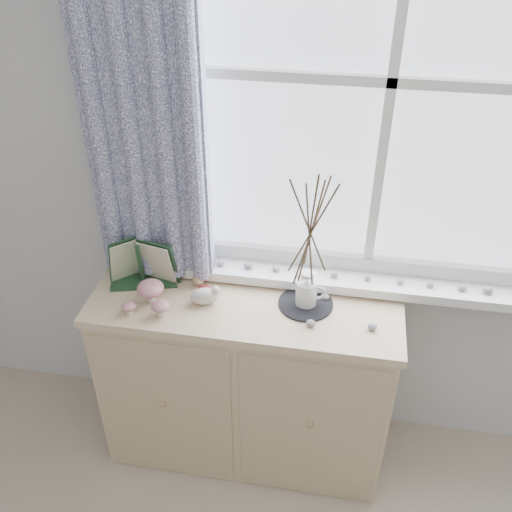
# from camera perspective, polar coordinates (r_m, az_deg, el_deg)

# --- Properties ---
(sideboard) EXTENTS (1.20, 0.45, 0.85)m
(sideboard) POSITION_cam_1_polar(r_m,az_deg,el_deg) (2.48, -0.98, -12.18)
(sideboard) COLOR beige
(sideboard) RESTS_ON ground
(botanical_book) EXTENTS (0.32, 0.21, 0.21)m
(botanical_book) POSITION_cam_1_polar(r_m,az_deg,el_deg) (2.24, -11.62, -0.94)
(botanical_book) COLOR #1C3B22
(botanical_book) RESTS_ON sideboard
(toadstool_cluster) EXTENTS (0.18, 0.16, 0.09)m
(toadstool_cluster) POSITION_cam_1_polar(r_m,az_deg,el_deg) (2.17, -10.52, -3.84)
(toadstool_cluster) COLOR silver
(toadstool_cluster) RESTS_ON sideboard
(wooden_eggs) EXTENTS (0.13, 0.17, 0.06)m
(wooden_eggs) POSITION_cam_1_polar(r_m,az_deg,el_deg) (2.27, -5.75, -2.32)
(wooden_eggs) COLOR tan
(wooden_eggs) RESTS_ON sideboard
(songbird_figurine) EXTENTS (0.16, 0.10, 0.07)m
(songbird_figurine) POSITION_cam_1_polar(r_m,az_deg,el_deg) (2.17, -5.18, -3.94)
(songbird_figurine) COLOR silver
(songbird_figurine) RESTS_ON sideboard
(crocheted_doily) EXTENTS (0.21, 0.21, 0.01)m
(crocheted_doily) POSITION_cam_1_polar(r_m,az_deg,el_deg) (2.18, 4.97, -4.77)
(crocheted_doily) COLOR black
(crocheted_doily) RESTS_ON sideboard
(twig_pitcher) EXTENTS (0.25, 0.25, 0.60)m
(twig_pitcher) POSITION_cam_1_polar(r_m,az_deg,el_deg) (1.98, 5.47, 2.90)
(twig_pitcher) COLOR silver
(twig_pitcher) RESTS_ON crocheted_doily
(sideboard_pebbles) EXTENTS (0.33, 0.23, 0.02)m
(sideboard_pebbles) POSITION_cam_1_polar(r_m,az_deg,el_deg) (2.16, 6.93, -5.19)
(sideboard_pebbles) COLOR #97979A
(sideboard_pebbles) RESTS_ON sideboard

